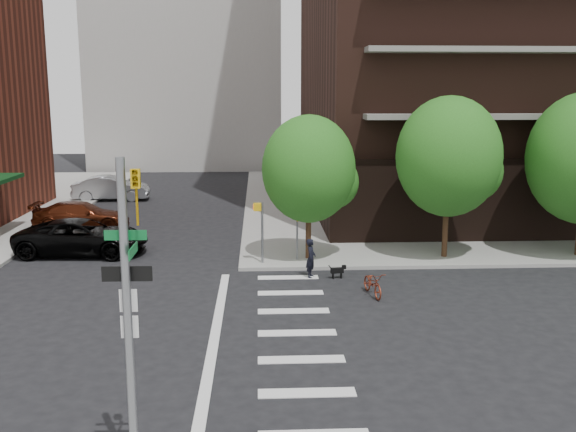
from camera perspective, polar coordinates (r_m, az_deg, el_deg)
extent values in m
plane|color=black|center=(19.98, -7.95, -10.42)|extent=(120.00, 120.00, 0.00)
cube|color=gray|center=(46.53, 21.00, 1.32)|extent=(39.00, 33.00, 0.15)
cube|color=silver|center=(16.27, 1.69, -15.46)|extent=(2.40, 0.50, 0.01)
cube|color=silver|center=(18.08, 1.20, -12.65)|extent=(2.40, 0.50, 0.01)
cube|color=silver|center=(19.92, 0.81, -10.36)|extent=(2.40, 0.50, 0.01)
cube|color=silver|center=(21.80, 0.49, -8.45)|extent=(2.40, 0.50, 0.01)
cube|color=silver|center=(23.69, 0.23, -6.85)|extent=(2.40, 0.50, 0.01)
cube|color=silver|center=(25.60, 0.00, -5.49)|extent=(2.40, 0.50, 0.01)
cube|color=silver|center=(19.94, -6.50, -10.41)|extent=(0.30, 13.00, 0.01)
cube|color=black|center=(45.78, 18.05, 3.99)|extent=(25.50, 25.50, 4.00)
cylinder|color=#301E11|center=(27.76, 1.82, -1.44)|extent=(0.24, 0.24, 2.30)
sphere|color=#235B19|center=(27.31, 1.86, 4.21)|extent=(4.00, 4.00, 4.00)
cylinder|color=#301E11|center=(28.82, 13.81, -0.99)|extent=(0.24, 0.24, 2.60)
sphere|color=#235B19|center=(28.36, 14.09, 5.15)|extent=(4.50, 4.50, 4.50)
cylinder|color=slate|center=(12.00, -14.03, -9.30)|extent=(0.16, 0.16, 6.00)
imported|color=gold|center=(11.37, -13.33, 1.62)|extent=(0.16, 0.20, 1.00)
cube|color=#0A5926|center=(11.70, -14.25, -1.66)|extent=(0.75, 0.02, 0.18)
cube|color=#0A5926|center=(11.58, -13.61, -3.03)|extent=(0.02, 0.75, 0.18)
cube|color=black|center=(11.84, -14.12, -5.00)|extent=(0.90, 0.02, 0.28)
cube|color=silver|center=(11.98, -14.01, -7.31)|extent=(0.32, 0.02, 0.42)
cube|color=silver|center=(12.14, -13.90, -9.55)|extent=(0.32, 0.02, 0.42)
cylinder|color=slate|center=(26.96, -2.30, -1.49)|extent=(0.10, 0.10, 2.60)
cube|color=gold|center=(26.75, -2.75, 0.81)|extent=(0.32, 0.25, 0.32)
cylinder|color=slate|center=(27.54, 0.82, -1.64)|extent=(0.08, 0.08, 2.20)
cube|color=gold|center=(27.21, 0.84, 0.14)|extent=(0.64, 0.02, 0.64)
imported|color=black|center=(30.45, -17.83, -1.81)|extent=(3.04, 5.97, 1.61)
imported|color=#45180A|center=(36.31, -17.91, 0.06)|extent=(2.20, 5.11, 1.47)
imported|color=#929498|center=(45.39, -15.45, 2.40)|extent=(2.05, 5.17, 1.68)
imported|color=maroon|center=(23.50, 7.55, -5.96)|extent=(0.89, 1.80, 0.91)
imported|color=black|center=(25.45, 2.05, -3.77)|extent=(0.65, 0.51, 1.57)
cube|color=black|center=(25.50, 4.39, -4.84)|extent=(0.53, 0.25, 0.20)
cube|color=black|center=(25.54, 5.00, -4.54)|extent=(0.17, 0.14, 0.15)
cylinder|color=black|center=(25.62, 4.71, -5.27)|extent=(0.05, 0.05, 0.22)
cylinder|color=black|center=(25.49, 4.05, -5.34)|extent=(0.05, 0.05, 0.22)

